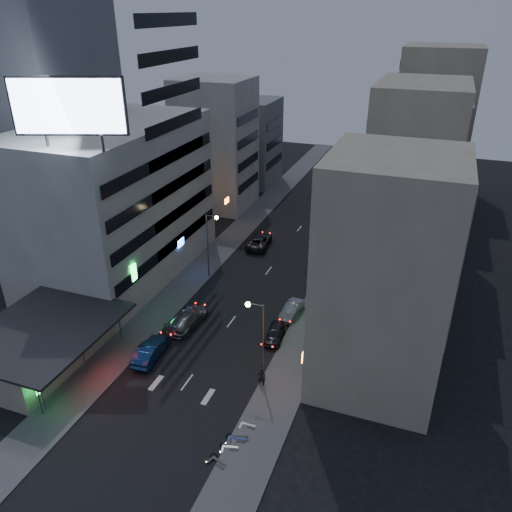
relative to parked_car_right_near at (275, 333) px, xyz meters
The scene contains 29 objects.
ground 13.73m from the parked_car_right_near, 112.26° to the right, with size 180.00×180.00×0.00m, color black.
sidewalk_left 21.77m from the parked_car_right_near, 127.31° to the left, with size 4.00×120.00×0.12m, color #4C4C4F.
sidewalk_right 17.55m from the parked_car_right_near, 80.79° to the left, with size 4.00×120.00×0.12m, color #4C4C4F.
food_court 21.92m from the parked_car_right_near, 150.76° to the right, with size 11.00×13.00×3.88m.
white_building 24.81m from the parked_car_right_near, 161.77° to the left, with size 14.00×24.00×18.00m, color beige.
grey_tower 36.69m from the parked_car_right_near, 161.71° to the left, with size 10.00×14.00×34.00m, color slate.
shophouse_near 13.71m from the parked_car_right_near, 12.58° to the right, with size 10.00×11.00×20.00m, color #B4A58D.
shophouse_mid 15.70m from the parked_car_right_near, 42.10° to the left, with size 11.00×12.00×16.00m, color gray.
shophouse_far 26.47m from the parked_car_right_near, 66.27° to the left, with size 10.00×14.00×22.00m, color #B4A58D.
far_left_a 39.49m from the parked_car_right_near, 122.64° to the left, with size 11.00×10.00×20.00m, color beige.
far_left_b 50.49m from the parked_car_right_near, 115.07° to the left, with size 12.00×10.00×15.00m, color slate.
far_right_a 39.59m from the parked_car_right_near, 74.56° to the left, with size 11.00×12.00×18.00m, color gray.
far_right_b 53.65m from the parked_car_right_near, 78.11° to the left, with size 12.00×12.00×24.00m, color #B4A58D.
billboard 27.90m from the parked_car_right_near, behind, with size 9.52×3.75×6.20m.
street_lamp_right_near 8.20m from the parked_car_right_near, 83.95° to the right, with size 1.60×0.44×8.02m.
street_lamp_left 15.23m from the parked_car_right_near, 140.00° to the left, with size 1.60×0.44×8.02m.
street_lamp_right_far 27.72m from the parked_car_right_near, 88.51° to the left, with size 1.60×0.44×8.02m.
parked_car_right_near is the anchor object (origin of this frame).
parked_car_right_mid 4.66m from the parked_car_right_near, 85.83° to the left, with size 1.45×4.15×1.37m, color gray.
parked_car_left 21.41m from the parked_car_right_near, 113.99° to the left, with size 2.68×5.82×1.62m, color #2A292F.
parked_car_right_far 15.83m from the parked_car_right_near, 88.53° to the left, with size 1.78×4.38×1.27m, color gray.
road_car_blue 12.02m from the parked_car_right_near, 145.40° to the right, with size 1.74×4.98×1.64m, color navy.
road_car_silver 9.17m from the parked_car_right_near, behind, with size 2.36×5.80×1.68m, color gray.
person 6.98m from the parked_car_right_near, 80.88° to the right, with size 0.66×0.44×1.82m, color black.
scooter_black_a 15.72m from the parked_car_right_near, 83.98° to the right, with size 2.00×0.67×1.22m, color black, non-canonical shape.
scooter_silver_a 13.91m from the parked_car_right_near, 82.75° to the right, with size 1.80×0.60×1.10m, color #B6BABE, non-canonical shape.
scooter_blue 13.03m from the parked_car_right_near, 81.22° to the right, with size 2.00×0.67×1.22m, color navy, non-canonical shape.
scooter_black_b 12.77m from the parked_car_right_near, 80.64° to the right, with size 2.05×0.68×1.25m, color black, non-canonical shape.
scooter_silver_b 11.63m from the parked_car_right_near, 78.69° to the right, with size 1.82×0.61×1.11m, color gray, non-canonical shape.
Camera 1 is at (17.43, -25.78, 29.35)m, focal length 35.00 mm.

